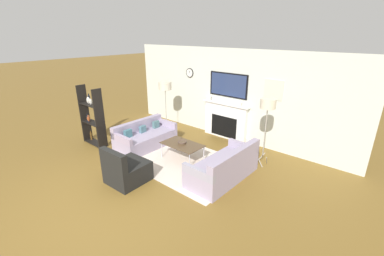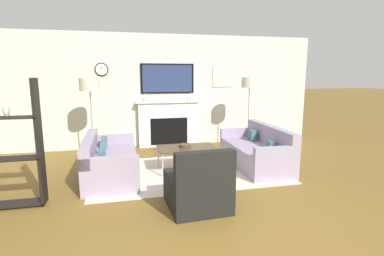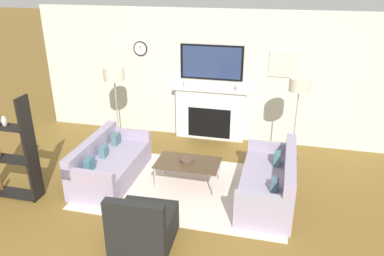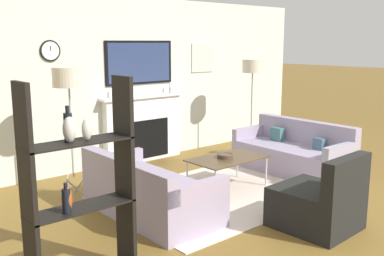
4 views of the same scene
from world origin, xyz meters
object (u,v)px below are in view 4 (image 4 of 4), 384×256
object	(u,v)px
couch_right	(294,154)
armchair	(319,204)
coffee_table	(228,160)
couch_left	(148,194)
decorative_bowl	(225,156)
floor_lamp_left	(69,79)
floor_lamp_right	(253,68)
shelf_unit	(79,188)

from	to	relation	value
couch_right	armchair	xyz separation A→B (m)	(-1.56, -1.50, -0.00)
coffee_table	couch_left	bearing A→B (deg)	-176.29
decorative_bowl	floor_lamp_left	xyz separation A→B (m)	(-1.70, 1.08, 1.06)
couch_left	floor_lamp_right	size ratio (longest dim) A/B	1.02
coffee_table	shelf_unit	size ratio (longest dim) A/B	0.62
coffee_table	floor_lamp_left	distance (m)	2.34
decorative_bowl	floor_lamp_right	xyz separation A→B (m)	(1.72, 1.08, 1.07)
couch_left	shelf_unit	bearing A→B (deg)	-146.01
armchair	couch_left	bearing A→B (deg)	128.19
floor_lamp_left	shelf_unit	distance (m)	2.36
couch_left	armchair	world-z (taller)	armchair
armchair	floor_lamp_right	world-z (taller)	floor_lamp_right
floor_lamp_right	couch_right	bearing A→B (deg)	-106.00
shelf_unit	couch_right	bearing A→B (deg)	12.10
armchair	floor_lamp_left	distance (m)	3.34
floor_lamp_right	floor_lamp_left	bearing A→B (deg)	180.00
coffee_table	decorative_bowl	bearing A→B (deg)	139.42
couch_right	couch_left	bearing A→B (deg)	-179.98
couch_left	shelf_unit	size ratio (longest dim) A/B	1.01
decorative_bowl	floor_lamp_right	world-z (taller)	floor_lamp_right
couch_right	shelf_unit	xyz separation A→B (m)	(-4.02, -0.86, 0.55)
shelf_unit	decorative_bowl	bearing A→B (deg)	20.25
couch_left	coffee_table	distance (m)	1.40
floor_lamp_right	decorative_bowl	bearing A→B (deg)	-147.99
armchair	coffee_table	size ratio (longest dim) A/B	0.80
couch_right	shelf_unit	size ratio (longest dim) A/B	1.06
shelf_unit	floor_lamp_left	bearing A→B (deg)	65.55
armchair	floor_lamp_right	bearing A→B (deg)	54.74
armchair	shelf_unit	xyz separation A→B (m)	(-2.46, 0.64, 0.55)
decorative_bowl	shelf_unit	distance (m)	2.83
floor_lamp_left	shelf_unit	size ratio (longest dim) A/B	0.98
coffee_table	armchair	bearing A→B (deg)	-97.31
coffee_table	couch_right	bearing A→B (deg)	-3.75
armchair	floor_lamp_left	bearing A→B (deg)	119.56
floor_lamp_left	coffee_table	bearing A→B (deg)	-32.43
floor_lamp_left	floor_lamp_right	world-z (taller)	floor_lamp_right
coffee_table	floor_lamp_right	xyz separation A→B (m)	(1.70, 1.10, 1.13)
floor_lamp_right	shelf_unit	bearing A→B (deg)	-154.82
coffee_table	floor_lamp_right	bearing A→B (deg)	32.91
coffee_table	floor_lamp_left	xyz separation A→B (m)	(-1.73, 1.10, 1.12)
floor_lamp_right	shelf_unit	xyz separation A→B (m)	(-4.36, -2.05, -0.71)
decorative_bowl	floor_lamp_left	bearing A→B (deg)	147.71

